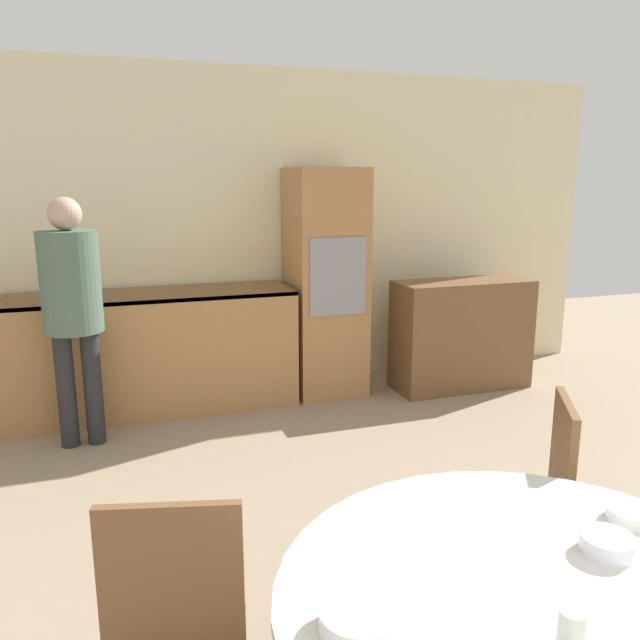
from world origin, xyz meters
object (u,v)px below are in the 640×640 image
object	(u,v)px
oven_unit	(325,283)
bowl_centre	(630,514)
cup	(572,629)
bowl_far	(360,620)
sideboard	(461,334)
person_standing	(72,297)
chair_far_right	(534,498)
bowl_near	(607,544)

from	to	relation	value
oven_unit	bowl_centre	xyz separation A→B (m)	(-0.24, -3.43, -0.17)
cup	bowl_far	bearing A→B (deg)	155.23
sideboard	person_standing	xyz separation A→B (m)	(-3.01, -0.25, 0.54)
oven_unit	chair_far_right	distance (m)	2.92
chair_far_right	person_standing	world-z (taller)	person_standing
bowl_near	bowl_far	world-z (taller)	bowl_far
cup	chair_far_right	bearing A→B (deg)	55.65
chair_far_right	bowl_centre	size ratio (longest dim) A/B	6.59
sideboard	person_standing	bearing A→B (deg)	-175.32
cup	person_standing	bearing A→B (deg)	109.02
bowl_centre	person_standing	bearing A→B (deg)	119.72
chair_far_right	cup	world-z (taller)	chair_far_right
bowl_far	sideboard	bearing A→B (deg)	55.30
bowl_near	bowl_centre	bearing A→B (deg)	30.23
bowl_near	bowl_far	xyz separation A→B (m)	(-0.75, -0.07, 0.00)
cup	bowl_far	world-z (taller)	cup
sideboard	bowl_far	world-z (taller)	sideboard
oven_unit	chair_far_right	size ratio (longest dim) A/B	2.01
chair_far_right	bowl_near	xyz separation A→B (m)	(-0.28, -0.65, 0.25)
sideboard	bowl_centre	distance (m)	3.43
person_standing	bowl_near	size ratio (longest dim) A/B	11.18
chair_far_right	cup	bearing A→B (deg)	-3.48
bowl_near	bowl_far	distance (m)	0.76
bowl_far	bowl_near	bearing A→B (deg)	4.95
sideboard	person_standing	size ratio (longest dim) A/B	0.71
chair_far_right	bowl_centre	bearing A→B (deg)	21.18
bowl_near	sideboard	bearing A→B (deg)	64.60
person_standing	bowl_far	size ratio (longest dim) A/B	8.74
oven_unit	cup	distance (m)	3.87
cup	bowl_centre	distance (m)	0.64
bowl_centre	cup	bearing A→B (deg)	-145.21
sideboard	bowl_far	distance (m)	4.05
chair_far_right	bowl_near	world-z (taller)	chair_far_right
chair_far_right	bowl_centre	distance (m)	0.60
cup	bowl_far	distance (m)	0.46
sideboard	bowl_centre	xyz separation A→B (m)	(-1.35, -3.14, 0.29)
sideboard	cup	bearing A→B (deg)	-118.22
sideboard	cup	size ratio (longest dim) A/B	12.97
bowl_centre	bowl_far	xyz separation A→B (m)	(-0.94, -0.18, 0.01)
person_standing	cup	distance (m)	3.46
bowl_near	chair_far_right	bearing A→B (deg)	66.58
person_standing	cup	xyz separation A→B (m)	(1.12, -3.26, -0.23)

